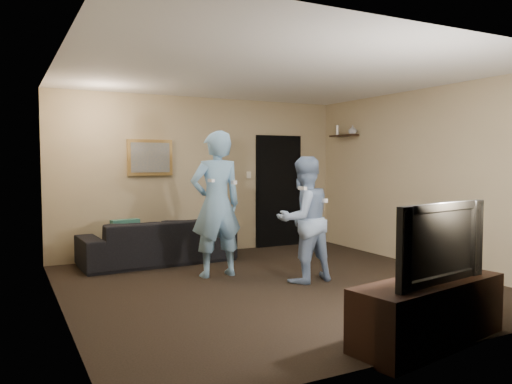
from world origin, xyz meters
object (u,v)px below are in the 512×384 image
wii_player_left (216,204)px  television (430,242)px  sofa (158,241)px  wii_player_right (304,219)px  tv_console (428,313)px

wii_player_left → television: bearing=-77.7°
sofa → wii_player_right: bearing=120.9°
sofa → wii_player_left: wii_player_left is taller
tv_console → wii_player_right: bearing=75.0°
wii_player_left → wii_player_right: (0.87, -0.79, -0.17)m
wii_player_left → sofa: bearing=110.5°
television → wii_player_right: (0.20, 2.29, -0.06)m
television → tv_console: bearing=-10.0°
sofa → tv_console: size_ratio=1.45×
sofa → wii_player_left: (0.45, -1.21, 0.64)m
sofa → television: 4.47m
sofa → television: size_ratio=1.95×
sofa → wii_player_right: 2.45m
sofa → wii_player_left: size_ratio=1.17×
tv_console → television: 0.61m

